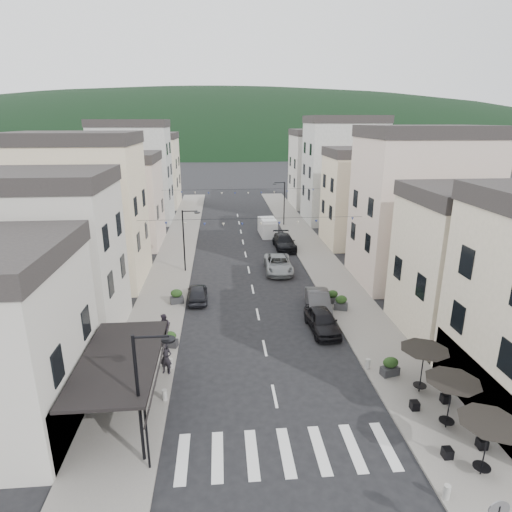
# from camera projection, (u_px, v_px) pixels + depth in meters

# --- Properties ---
(ground) EXTENTS (700.00, 700.00, 0.00)m
(ground) POSITION_uv_depth(u_px,v_px,m) (294.00, 489.00, 16.84)
(ground) COLOR black
(ground) RESTS_ON ground
(sidewalk_left) EXTENTS (4.00, 76.00, 0.12)m
(sidewalk_left) POSITION_uv_depth(u_px,v_px,m) (176.00, 253.00, 46.60)
(sidewalk_left) COLOR slate
(sidewalk_left) RESTS_ON ground
(sidewalk_right) EXTENTS (4.00, 76.00, 0.12)m
(sidewalk_right) POSITION_uv_depth(u_px,v_px,m) (312.00, 250.00, 47.81)
(sidewalk_right) COLOR slate
(sidewalk_right) RESTS_ON ground
(hill_backdrop) EXTENTS (640.00, 360.00, 70.00)m
(hill_backdrop) POSITION_uv_depth(u_px,v_px,m) (222.00, 141.00, 301.67)
(hill_backdrop) COLOR black
(hill_backdrop) RESTS_ON ground
(boutique_awning) EXTENTS (3.77, 7.50, 3.28)m
(boutique_awning) POSITION_uv_depth(u_px,v_px,m) (125.00, 361.00, 20.06)
(boutique_awning) COLOR black
(boutique_awning) RESTS_ON ground
(buildings_row_left) EXTENTS (10.20, 54.16, 14.00)m
(buildings_row_left) POSITION_uv_depth(u_px,v_px,m) (117.00, 190.00, 49.66)
(buildings_row_left) COLOR beige
(buildings_row_left) RESTS_ON ground
(buildings_row_right) EXTENTS (10.20, 54.16, 14.50)m
(buildings_row_right) POSITION_uv_depth(u_px,v_px,m) (364.00, 187.00, 50.84)
(buildings_row_right) COLOR beige
(buildings_row_right) RESTS_ON ground
(cafe_terrace) EXTENTS (2.50, 8.10, 2.53)m
(cafe_terrace) POSITION_uv_depth(u_px,v_px,m) (452.00, 386.00, 19.41)
(cafe_terrace) COLOR black
(cafe_terrace) RESTS_ON ground
(streetlamp_left_near) EXTENTS (1.70, 0.56, 6.00)m
(streetlamp_left_near) POSITION_uv_depth(u_px,v_px,m) (144.00, 386.00, 17.15)
(streetlamp_left_near) COLOR black
(streetlamp_left_near) RESTS_ON ground
(streetlamp_left_far) EXTENTS (1.70, 0.56, 6.00)m
(streetlamp_left_far) POSITION_uv_depth(u_px,v_px,m) (186.00, 234.00, 39.94)
(streetlamp_left_far) COLOR black
(streetlamp_left_far) RESTS_ON ground
(streetlamp_right_far) EXTENTS (1.70, 0.56, 6.00)m
(streetlamp_right_far) POSITION_uv_depth(u_px,v_px,m) (282.00, 199.00, 57.96)
(streetlamp_right_far) COLOR black
(streetlamp_right_far) RESTS_ON ground
(bollards) EXTENTS (11.66, 10.26, 0.60)m
(bollards) POSITION_uv_depth(u_px,v_px,m) (276.00, 395.00, 21.94)
(bollards) COLOR gray
(bollards) RESTS_ON ground
(bunting_near) EXTENTS (19.00, 0.28, 0.62)m
(bunting_near) POSITION_uv_depth(u_px,v_px,m) (252.00, 223.00, 36.01)
(bunting_near) COLOR black
(bunting_near) RESTS_ON ground
(bunting_far) EXTENTS (19.00, 0.28, 0.62)m
(bunting_far) POSITION_uv_depth(u_px,v_px,m) (242.00, 192.00, 51.21)
(bunting_far) COLOR black
(bunting_far) RESTS_ON ground
(parked_car_a) EXTENTS (2.02, 4.53, 1.51)m
(parked_car_a) POSITION_uv_depth(u_px,v_px,m) (322.00, 321.00, 29.34)
(parked_car_a) COLOR black
(parked_car_a) RESTS_ON ground
(parked_car_b) EXTENTS (2.10, 4.81, 1.54)m
(parked_car_b) POSITION_uv_depth(u_px,v_px,m) (318.00, 302.00, 32.33)
(parked_car_b) COLOR #363538
(parked_car_b) RESTS_ON ground
(parked_car_c) EXTENTS (2.72, 5.56, 1.52)m
(parked_car_c) POSITION_uv_depth(u_px,v_px,m) (278.00, 264.00, 40.86)
(parked_car_c) COLOR gray
(parked_car_c) RESTS_ON ground
(parked_car_d) EXTENTS (2.32, 5.45, 1.57)m
(parked_car_d) POSITION_uv_depth(u_px,v_px,m) (284.00, 242.00, 48.18)
(parked_car_d) COLOR black
(parked_car_d) RESTS_ON ground
(parked_car_e) EXTENTS (1.72, 3.98, 1.34)m
(parked_car_e) POSITION_uv_depth(u_px,v_px,m) (197.00, 293.00, 34.24)
(parked_car_e) COLOR black
(parked_car_e) RESTS_ON ground
(delivery_van) EXTENTS (2.08, 4.76, 2.24)m
(delivery_van) POSITION_uv_depth(u_px,v_px,m) (267.00, 227.00, 53.77)
(delivery_van) COLOR silver
(delivery_van) RESTS_ON ground
(pedestrian_a) EXTENTS (0.79, 0.61, 1.91)m
(pedestrian_a) POSITION_uv_depth(u_px,v_px,m) (166.00, 358.00, 24.12)
(pedestrian_a) COLOR black
(pedestrian_a) RESTS_ON sidewalk_left
(pedestrian_b) EXTENTS (1.09, 1.07, 1.77)m
(pedestrian_b) POSITION_uv_depth(u_px,v_px,m) (164.00, 327.00, 27.88)
(pedestrian_b) COLOR #26202A
(pedestrian_b) RESTS_ON sidewalk_left
(planter_la) EXTENTS (1.04, 0.74, 1.05)m
(planter_la) POSITION_uv_depth(u_px,v_px,m) (170.00, 339.00, 27.11)
(planter_la) COLOR #28282A
(planter_la) RESTS_ON sidewalk_left
(planter_lb) EXTENTS (1.14, 0.78, 1.16)m
(planter_lb) POSITION_uv_depth(u_px,v_px,m) (177.00, 296.00, 33.55)
(planter_lb) COLOR #2A2A2C
(planter_lb) RESTS_ON sidewalk_left
(planter_ra) EXTENTS (1.10, 0.77, 1.11)m
(planter_ra) POSITION_uv_depth(u_px,v_px,m) (390.00, 366.00, 24.06)
(planter_ra) COLOR #2A2A2C
(planter_ra) RESTS_ON sidewalk_right
(planter_rb) EXTENTS (1.15, 0.87, 1.14)m
(planter_rb) POSITION_uv_depth(u_px,v_px,m) (341.00, 303.00, 32.43)
(planter_rb) COLOR #323234
(planter_rb) RESTS_ON sidewalk_right
(planter_rc) EXTENTS (0.97, 0.55, 1.08)m
(planter_rc) POSITION_uv_depth(u_px,v_px,m) (332.00, 297.00, 33.56)
(planter_rc) COLOR #313033
(planter_rc) RESTS_ON sidewalk_right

